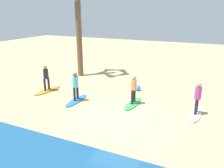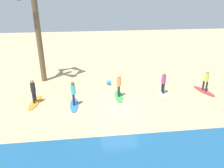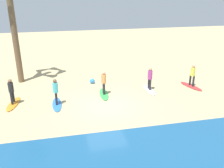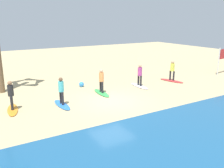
% 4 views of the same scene
% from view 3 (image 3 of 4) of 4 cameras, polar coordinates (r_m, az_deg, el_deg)
% --- Properties ---
extents(ground_plane, '(60.00, 60.00, 0.00)m').
position_cam_3_polar(ground_plane, '(15.24, -1.54, -5.13)').
color(ground_plane, tan).
extents(surfboard_red, '(1.13, 2.17, 0.09)m').
position_cam_3_polar(surfboard_red, '(19.06, 18.14, -0.47)').
color(surfboard_red, red).
rests_on(surfboard_red, ground).
extents(surfer_red, '(0.32, 0.45, 1.64)m').
position_cam_3_polar(surfer_red, '(18.73, 18.49, 2.34)').
color(surfer_red, '#232328').
rests_on(surfer_red, surfboard_red).
extents(surfboard_white, '(0.64, 2.12, 0.09)m').
position_cam_3_polar(surfboard_white, '(17.68, 8.75, -1.33)').
color(surfboard_white, white).
rests_on(surfboard_white, ground).
extents(surfer_white, '(0.32, 0.46, 1.64)m').
position_cam_3_polar(surfer_white, '(17.33, 8.93, 1.70)').
color(surfer_white, '#232328').
rests_on(surfer_white, surfboard_white).
extents(surfboard_green, '(0.70, 2.13, 0.09)m').
position_cam_3_polar(surfboard_green, '(16.76, -1.92, -2.39)').
color(surfboard_green, green).
rests_on(surfboard_green, ground).
extents(surfer_green, '(0.32, 0.46, 1.64)m').
position_cam_3_polar(surfer_green, '(16.39, -1.96, 0.79)').
color(surfer_green, '#232328').
rests_on(surfer_green, surfboard_green).
extents(surfboard_blue, '(0.60, 2.11, 0.09)m').
position_cam_3_polar(surfboard_blue, '(15.70, -12.87, -4.68)').
color(surfboard_blue, blue).
rests_on(surfboard_blue, ground).
extents(surfer_blue, '(0.32, 0.46, 1.64)m').
position_cam_3_polar(surfer_blue, '(15.30, -13.17, -1.34)').
color(surfer_blue, '#232328').
rests_on(surfer_blue, surfboard_blue).
extents(surfboard_orange, '(0.89, 2.16, 0.09)m').
position_cam_3_polar(surfboard_orange, '(16.59, -22.20, -4.35)').
color(surfboard_orange, orange).
rests_on(surfboard_orange, ground).
extents(surfer_orange, '(0.32, 0.46, 1.64)m').
position_cam_3_polar(surfer_orange, '(16.21, -22.69, -1.19)').
color(surfer_orange, '#232328').
rests_on(surfer_orange, surfboard_orange).
extents(beach_ball, '(0.38, 0.38, 0.38)m').
position_cam_3_polar(beach_ball, '(18.77, -4.67, 0.70)').
color(beach_ball, '#338CE5').
rests_on(beach_ball, ground).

